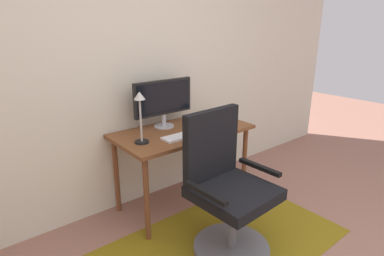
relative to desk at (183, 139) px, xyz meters
The scene contains 10 objects.
wall_back 0.84m from the desk, 132.89° to the left, with size 6.00×0.10×2.60m, color beige.
area_rug 0.93m from the desk, 102.03° to the right, with size 1.86×1.09×0.01m, color #7E6613.
desk is the anchor object (origin of this frame).
monitor 0.39m from the desk, 115.77° to the left, with size 0.58×0.18×0.42m.
keyboard 0.19m from the desk, 117.62° to the right, with size 0.43×0.13×0.02m, color white.
computer_mouse 0.29m from the desk, 34.47° to the right, with size 0.06×0.10×0.03m, color white.
coffee_cup 0.36m from the desk, 11.93° to the right, with size 0.08×0.08×0.11m, color #153EA1.
cell_phone 0.50m from the desk, 11.25° to the right, with size 0.07×0.14×0.01m, color black.
desk_lamp 0.56m from the desk, behind, with size 0.11×0.11×0.41m.
office_chair 0.74m from the desk, 101.64° to the right, with size 0.61×0.56×1.04m.
Camera 1 is at (-1.22, -0.26, 1.60)m, focal length 29.35 mm.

